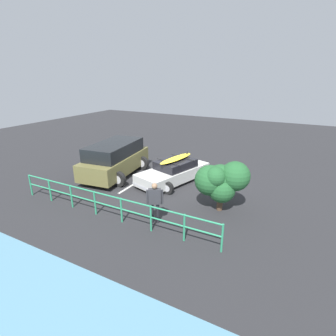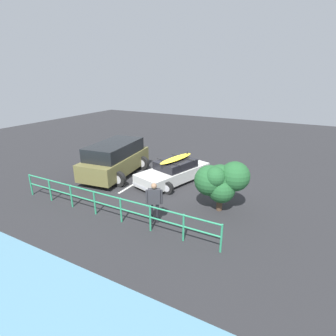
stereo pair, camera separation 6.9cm
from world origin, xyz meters
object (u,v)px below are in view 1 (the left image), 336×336
(suv_car, at_px, (115,159))
(person_bystander, at_px, (155,199))
(sedan_car, at_px, (174,171))
(bush_near_left, at_px, (221,181))

(suv_car, bearing_deg, person_bystander, 143.28)
(sedan_car, xyz_separation_m, bush_near_left, (-2.99, 1.81, 0.72))
(suv_car, relative_size, bush_near_left, 2.25)
(bush_near_left, bearing_deg, person_bystander, 49.35)
(suv_car, bearing_deg, bush_near_left, 169.20)
(sedan_car, relative_size, bush_near_left, 2.05)
(sedan_car, relative_size, suv_car, 0.91)
(suv_car, height_order, person_bystander, suv_car)
(sedan_car, xyz_separation_m, suv_car, (3.30, 0.61, 0.39))
(suv_car, distance_m, bush_near_left, 6.41)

